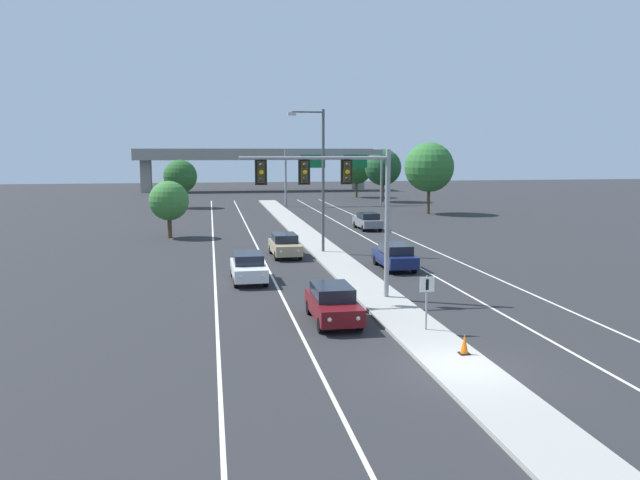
{
  "coord_description": "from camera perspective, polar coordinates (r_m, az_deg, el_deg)",
  "views": [
    {
      "loc": [
        -8.16,
        -19.32,
        7.29
      ],
      "look_at": [
        -3.2,
        9.3,
        3.2
      ],
      "focal_mm": 35.68,
      "sensor_mm": 36.0,
      "label": 1
    }
  ],
  "objects": [
    {
      "name": "edge_stripe_right",
      "position": [
        47.74,
        10.08,
        -0.89
      ],
      "size": [
        0.14,
        100.0,
        0.01
      ],
      "primitive_type": "cube",
      "color": "silver",
      "rests_on": "ground"
    },
    {
      "name": "tree_far_left_c",
      "position": [
        54.82,
        -13.4,
        3.44
      ],
      "size": [
        3.32,
        3.32,
        4.8
      ],
      "color": "#4C3823",
      "rests_on": "ground"
    },
    {
      "name": "lane_stripe_oncoming_center",
      "position": [
        45.05,
        -5.3,
        -1.33
      ],
      "size": [
        0.14,
        100.0,
        0.01
      ],
      "primitive_type": "cube",
      "color": "silver",
      "rests_on": "ground"
    },
    {
      "name": "tree_far_left_b",
      "position": [
        83.55,
        -12.42,
        5.59
      ],
      "size": [
        4.26,
        4.26,
        6.17
      ],
      "color": "#4C3823",
      "rests_on": "ground"
    },
    {
      "name": "car_receding_navy",
      "position": [
        39.66,
        6.72,
        -1.43
      ],
      "size": [
        1.83,
        4.47,
        1.58
      ],
      "color": "#141E4C",
      "rests_on": "ground"
    },
    {
      "name": "car_oncoming_darkred",
      "position": [
        27.31,
        1.17,
        -5.69
      ],
      "size": [
        1.83,
        4.47,
        1.58
      ],
      "color": "#5B0F14",
      "rests_on": "ground"
    },
    {
      "name": "median_island",
      "position": [
        38.88,
        2.46,
        -2.69
      ],
      "size": [
        2.4,
        110.0,
        0.15
      ],
      "primitive_type": "cube",
      "color": "#9E9B93",
      "rests_on": "ground"
    },
    {
      "name": "street_lamp_median",
      "position": [
        44.92,
        0.0,
        6.1
      ],
      "size": [
        2.58,
        0.28,
        10.0
      ],
      "color": "#4C4C51",
      "rests_on": "median_island"
    },
    {
      "name": "highway_sign_gantry",
      "position": [
        84.94,
        1.28,
        7.25
      ],
      "size": [
        13.28,
        0.42,
        7.5
      ],
      "color": "gray",
      "rests_on": "ground"
    },
    {
      "name": "car_oncoming_white",
      "position": [
        35.88,
        -6.44,
        -2.43
      ],
      "size": [
        1.89,
        4.5,
        1.58
      ],
      "color": "silver",
      "rests_on": "ground"
    },
    {
      "name": "traffic_cone_median_nose",
      "position": [
        23.32,
        12.82,
        -9.1
      ],
      "size": [
        0.36,
        0.36,
        0.74
      ],
      "color": "black",
      "rests_on": "median_island"
    },
    {
      "name": "tree_far_right_b",
      "position": [
        74.8,
        9.77,
        6.45
      ],
      "size": [
        5.71,
        5.71,
        8.26
      ],
      "color": "#4C3823",
      "rests_on": "ground"
    },
    {
      "name": "ground_plane",
      "position": [
        22.21,
        12.58,
        -11.35
      ],
      "size": [
        260.0,
        260.0,
        0.0
      ],
      "primitive_type": "plane",
      "color": "#28282B"
    },
    {
      "name": "overhead_signal_mast",
      "position": [
        30.3,
        1.57,
        4.55
      ],
      "size": [
        7.24,
        0.44,
        7.2
      ],
      "color": "gray",
      "rests_on": "median_island"
    },
    {
      "name": "car_receding_grey",
      "position": [
        59.33,
        4.29,
        1.73
      ],
      "size": [
        1.9,
        4.5,
        1.58
      ],
      "color": "slate",
      "rests_on": "ground"
    },
    {
      "name": "tree_far_right_a",
      "position": [
        100.36,
        3.31,
        6.39
      ],
      "size": [
        4.74,
        4.74,
        6.86
      ],
      "color": "#4C3823",
      "rests_on": "ground"
    },
    {
      "name": "lane_stripe_receding_center",
      "position": [
        46.72,
        6.27,
        -1.01
      ],
      "size": [
        0.14,
        100.0,
        0.01
      ],
      "primitive_type": "cube",
      "color": "silver",
      "rests_on": "ground"
    },
    {
      "name": "tree_far_right_c",
      "position": [
        91.87,
        5.67,
        6.5
      ],
      "size": [
        5.21,
        5.21,
        7.54
      ],
      "color": "#4C3823",
      "rests_on": "ground"
    },
    {
      "name": "overpass_bridge",
      "position": [
        116.24,
        -5.85,
        7.23
      ],
      "size": [
        42.4,
        6.4,
        7.65
      ],
      "color": "gray",
      "rests_on": "ground"
    },
    {
      "name": "car_oncoming_tan",
      "position": [
        44.06,
        -3.17,
        -0.44
      ],
      "size": [
        1.92,
        4.51,
        1.58
      ],
      "color": "tan",
      "rests_on": "ground"
    },
    {
      "name": "edge_stripe_left",
      "position": [
        44.92,
        -9.5,
        -1.43
      ],
      "size": [
        0.14,
        100.0,
        0.01
      ],
      "primitive_type": "cube",
      "color": "silver",
      "rests_on": "ground"
    },
    {
      "name": "median_sign_post",
      "position": [
        25.85,
        9.55,
        -4.85
      ],
      "size": [
        0.6,
        0.1,
        2.2
      ],
      "color": "gray",
      "rests_on": "median_island"
    }
  ]
}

